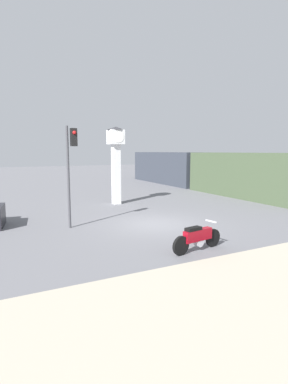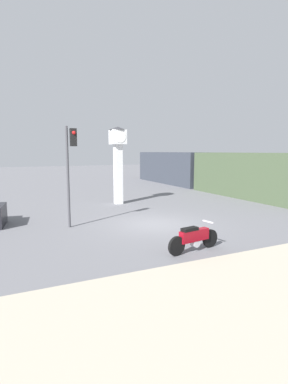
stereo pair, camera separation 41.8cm
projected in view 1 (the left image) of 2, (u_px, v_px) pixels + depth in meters
ground_plane at (156, 224)px, 14.59m from camera, size 120.00×120.00×0.00m
motorcycle at (197, 238)px, 10.60m from camera, size 2.27×0.59×1.00m
clock_tower at (116, 154)px, 19.71m from camera, size 1.13×1.13×5.11m
freight_train at (200, 171)px, 28.17m from camera, size 2.80×23.15×3.40m
traffic_light at (71, 159)px, 13.51m from camera, size 0.50×0.35×4.64m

